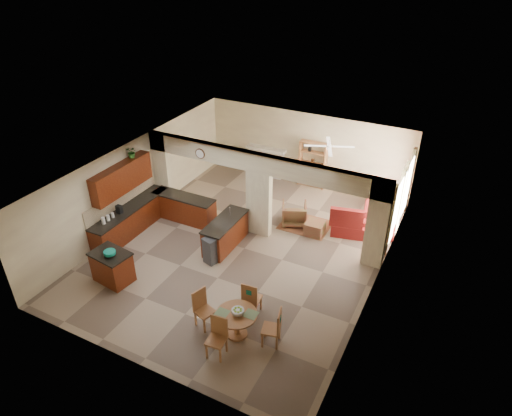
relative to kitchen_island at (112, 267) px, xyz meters
The scene contains 39 objects.
floor 3.94m from the kitchen_island, 49.43° to the left, with size 10.00×10.00×0.00m, color gray.
ceiling 4.56m from the kitchen_island, 49.43° to the left, with size 10.00×10.00×0.00m, color white.
wall_back 8.42m from the kitchen_island, 72.30° to the left, with size 8.00×8.00×0.00m, color beige.
wall_front 3.39m from the kitchen_island, 38.56° to the right, with size 8.00×8.00×0.00m, color beige.
wall_left 3.44m from the kitchen_island, 116.09° to the left, with size 10.00×10.00×0.00m, color beige.
wall_right 7.25m from the kitchen_island, 24.42° to the left, with size 10.00×10.00×0.00m, color beige.
partition_left_pier 4.24m from the kitchen_island, 106.22° to the left, with size 0.60×0.25×2.80m, color beige.
partition_center_pier 4.76m from the kitchen_island, 57.36° to the left, with size 0.80×0.25×2.20m, color beige.
partition_right_pier 7.46m from the kitchen_island, 32.46° to the left, with size 0.60×0.25×2.80m, color beige.
partition_header 5.14m from the kitchen_island, 57.36° to the left, with size 8.00×0.25×0.60m, color beige.
kitchen_counter 2.82m from the kitchen_island, 104.73° to the left, with size 2.52×3.29×1.48m.
upper_cabinets 2.91m from the kitchen_island, 120.42° to the left, with size 0.35×2.40×0.90m, color #3A0D06.
peninsula 3.46m from the kitchen_island, 55.78° to the left, with size 0.70×1.85×0.91m.
wall_clock 4.34m from the kitchen_island, 81.89° to the left, with size 0.34×0.34×0.03m, color #53311B.
rug 6.32m from the kitchen_island, 53.56° to the left, with size 1.60×1.30×0.01m, color brown.
fireplace 7.86m from the kitchen_island, 83.10° to the left, with size 1.60×0.35×1.20m.
shelving_unit 8.32m from the kitchen_island, 69.62° to the left, with size 1.00×0.32×1.80m, color #9A5735.
window_a 8.41m from the kitchen_island, 38.98° to the left, with size 0.02×0.90×1.90m, color white.
window_b 9.57m from the kitchen_island, 46.94° to the left, with size 0.02×0.90×1.90m, color white.
glazed_door 8.96m from the kitchen_island, 43.22° to the left, with size 0.02×0.70×2.10m, color white.
drape_a_left 8.02m from the kitchen_island, 35.81° to the left, with size 0.10×0.28×2.30m, color #381C16.
drape_a_right 8.77m from the kitchen_island, 42.21° to the left, with size 0.10×0.28×2.30m, color #381C16.
drape_b_left 9.11m from the kitchen_island, 44.54° to the left, with size 0.10×0.28×2.30m, color #381C16.
drape_b_right 9.99m from the kitchen_island, 49.47° to the left, with size 0.10×0.28×2.30m, color #381C16.
ceiling_fan 7.51m from the kitchen_island, 55.89° to the left, with size 1.00×1.00×0.10m, color white.
kitchen_island is the anchor object (origin of this frame).
teal_bowl 0.54m from the kitchen_island, 39.29° to the right, with size 0.32×0.32×0.15m, color #127E68.
trash_can 2.76m from the kitchen_island, 44.00° to the left, with size 0.36×0.31×0.77m, color #303133.
dining_table 4.06m from the kitchen_island, ahead, with size 0.99×0.99×0.68m.
fruit_bowl 4.11m from the kitchen_island, ahead, with size 0.30×0.30×0.16m, color #87BB28.
sofa 8.81m from the kitchen_island, 48.43° to the left, with size 1.05×2.69×0.79m, color maroon.
chaise 7.37m from the kitchen_island, 45.97° to the left, with size 1.04×0.85×0.42m, color maroon.
armchair 6.02m from the kitchen_island, 56.31° to the left, with size 0.79×0.82×0.74m, color maroon.
ottoman 6.32m from the kitchen_island, 48.56° to the left, with size 0.59×0.59×0.43m, color maroon.
plant 3.70m from the kitchen_island, 114.75° to the left, with size 0.34×0.29×0.38m, color #1A4813.
chair_north 4.08m from the kitchen_island, ahead, with size 0.45×0.45×1.02m.
chair_east 4.99m from the kitchen_island, ahead, with size 0.51×0.51×1.02m.
chair_south 4.04m from the kitchen_island, 12.88° to the right, with size 0.46×0.46×1.02m.
chair_west 3.15m from the kitchen_island, ahead, with size 0.53×0.53×1.02m.
Camera 1 is at (5.52, -10.06, 8.34)m, focal length 32.00 mm.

